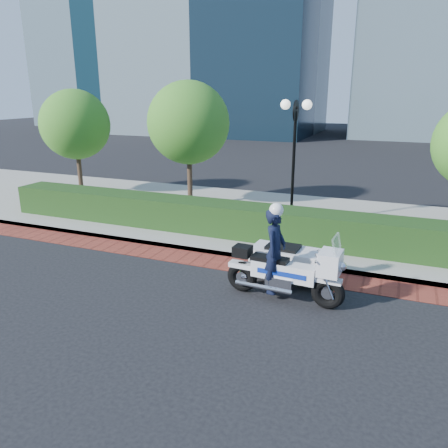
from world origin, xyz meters
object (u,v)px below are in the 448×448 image
at_px(police_motorcycle, 285,261).
at_px(tree_a, 75,125).
at_px(lamppost, 294,144).
at_px(tree_b, 189,123).

bearing_deg(police_motorcycle, tree_a, 154.39).
bearing_deg(police_motorcycle, lamppost, 105.35).
bearing_deg(tree_a, tree_b, 0.00).
xyz_separation_m(lamppost, tree_b, (-4.50, 1.30, 0.48)).
bearing_deg(lamppost, police_motorcycle, -78.14).
height_order(lamppost, police_motorcycle, lamppost).
xyz_separation_m(tree_a, tree_b, (5.50, 0.00, 0.21)).
xyz_separation_m(tree_a, police_motorcycle, (11.01, -6.13, -2.45)).
distance_m(tree_b, police_motorcycle, 8.66).
bearing_deg(lamppost, tree_a, 172.59).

